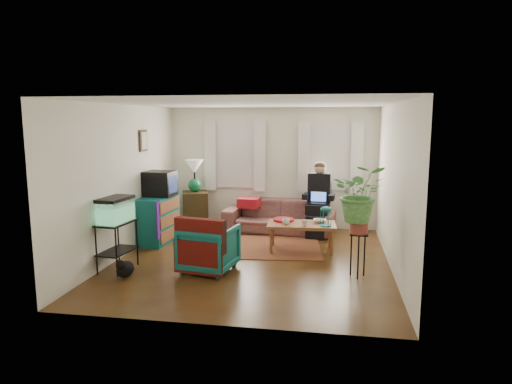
% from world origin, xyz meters
% --- Properties ---
extents(floor, '(4.50, 5.00, 0.01)m').
position_xyz_m(floor, '(0.00, 0.00, 0.00)').
color(floor, '#4F2B14').
rests_on(floor, ground).
extents(ceiling, '(4.50, 5.00, 0.01)m').
position_xyz_m(ceiling, '(0.00, 0.00, 2.60)').
color(ceiling, white).
rests_on(ceiling, wall_back).
extents(wall_back, '(4.50, 0.01, 2.60)m').
position_xyz_m(wall_back, '(0.00, 2.50, 1.30)').
color(wall_back, silver).
rests_on(wall_back, floor).
extents(wall_front, '(4.50, 0.01, 2.60)m').
position_xyz_m(wall_front, '(0.00, -2.50, 1.30)').
color(wall_front, silver).
rests_on(wall_front, floor).
extents(wall_left, '(0.01, 5.00, 2.60)m').
position_xyz_m(wall_left, '(-2.25, 0.00, 1.30)').
color(wall_left, silver).
rests_on(wall_left, floor).
extents(wall_right, '(0.01, 5.00, 2.60)m').
position_xyz_m(wall_right, '(2.25, 0.00, 1.30)').
color(wall_right, silver).
rests_on(wall_right, floor).
extents(window_left, '(1.08, 0.04, 1.38)m').
position_xyz_m(window_left, '(-0.80, 2.48, 1.55)').
color(window_left, white).
rests_on(window_left, wall_back).
extents(window_right, '(1.08, 0.04, 1.38)m').
position_xyz_m(window_right, '(1.25, 2.48, 1.55)').
color(window_right, white).
rests_on(window_right, wall_back).
extents(curtains_left, '(1.36, 0.06, 1.50)m').
position_xyz_m(curtains_left, '(-0.80, 2.40, 1.55)').
color(curtains_left, white).
rests_on(curtains_left, wall_back).
extents(curtains_right, '(1.36, 0.06, 1.50)m').
position_xyz_m(curtains_right, '(1.25, 2.40, 1.55)').
color(curtains_right, white).
rests_on(curtains_right, wall_back).
extents(picture_frame, '(0.04, 0.32, 0.40)m').
position_xyz_m(picture_frame, '(-2.21, 0.85, 1.95)').
color(picture_frame, '#3D2616').
rests_on(picture_frame, wall_left).
extents(area_rug, '(2.15, 1.79, 0.01)m').
position_xyz_m(area_rug, '(0.12, 0.81, 0.01)').
color(area_rug, brown).
rests_on(area_rug, floor).
extents(sofa, '(2.36, 1.13, 0.89)m').
position_xyz_m(sofa, '(0.22, 2.05, 0.45)').
color(sofa, brown).
rests_on(sofa, floor).
extents(seated_person, '(0.64, 0.76, 1.36)m').
position_xyz_m(seated_person, '(1.04, 1.96, 0.68)').
color(seated_person, black).
rests_on(seated_person, sofa).
extents(side_table, '(0.68, 0.68, 0.78)m').
position_xyz_m(side_table, '(-1.65, 2.18, 0.39)').
color(side_table, '#412818').
rests_on(side_table, floor).
extents(table_lamp, '(0.51, 0.51, 0.71)m').
position_xyz_m(table_lamp, '(-1.65, 2.18, 1.12)').
color(table_lamp, white).
rests_on(table_lamp, side_table).
extents(dresser, '(0.56, 1.02, 0.89)m').
position_xyz_m(dresser, '(-1.99, 0.85, 0.45)').
color(dresser, '#135A75').
rests_on(dresser, floor).
extents(crt_tv, '(0.58, 0.53, 0.48)m').
position_xyz_m(crt_tv, '(-1.96, 0.95, 1.13)').
color(crt_tv, black).
rests_on(crt_tv, dresser).
extents(aquarium_stand, '(0.45, 0.72, 0.77)m').
position_xyz_m(aquarium_stand, '(-2.00, -0.83, 0.38)').
color(aquarium_stand, black).
rests_on(aquarium_stand, floor).
extents(aquarium, '(0.41, 0.66, 0.40)m').
position_xyz_m(aquarium, '(-2.00, -0.83, 0.97)').
color(aquarium, '#7FD899').
rests_on(aquarium, aquarium_stand).
extents(black_cat, '(0.24, 0.37, 0.31)m').
position_xyz_m(black_cat, '(-1.73, -1.15, 0.16)').
color(black_cat, black).
rests_on(black_cat, floor).
extents(armchair, '(0.89, 0.85, 0.79)m').
position_xyz_m(armchair, '(-0.57, -0.64, 0.40)').
color(armchair, '#136474').
rests_on(armchair, floor).
extents(serape_throw, '(0.82, 0.33, 0.66)m').
position_xyz_m(serape_throw, '(-0.63, -0.94, 0.56)').
color(serape_throw, '#9E0A0A').
rests_on(serape_throw, armchair).
extents(coffee_table, '(1.25, 0.73, 0.50)m').
position_xyz_m(coffee_table, '(0.78, 0.71, 0.25)').
color(coffee_table, brown).
rests_on(coffee_table, floor).
extents(cup_a, '(0.14, 0.14, 0.11)m').
position_xyz_m(cup_a, '(0.51, 0.58, 0.56)').
color(cup_a, white).
rests_on(cup_a, coffee_table).
extents(cup_b, '(0.12, 0.12, 0.10)m').
position_xyz_m(cup_b, '(0.84, 0.51, 0.55)').
color(cup_b, beige).
rests_on(cup_b, coffee_table).
extents(bowl, '(0.25, 0.25, 0.06)m').
position_xyz_m(bowl, '(1.10, 0.84, 0.53)').
color(bowl, white).
rests_on(bowl, coffee_table).
extents(snack_tray, '(0.40, 0.40, 0.04)m').
position_xyz_m(snack_tray, '(0.44, 0.85, 0.52)').
color(snack_tray, '#B21414').
rests_on(snack_tray, coffee_table).
extents(birdcage, '(0.21, 0.21, 0.35)m').
position_xyz_m(birdcage, '(1.21, 0.57, 0.68)').
color(birdcage, '#115B6B').
rests_on(birdcage, coffee_table).
extents(plant_stand, '(0.29, 0.29, 0.67)m').
position_xyz_m(plant_stand, '(1.71, -0.55, 0.34)').
color(plant_stand, black).
rests_on(plant_stand, floor).
extents(potted_plant, '(0.78, 0.67, 0.85)m').
position_xyz_m(potted_plant, '(1.71, -0.55, 1.14)').
color(potted_plant, '#599947').
rests_on(potted_plant, plant_stand).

